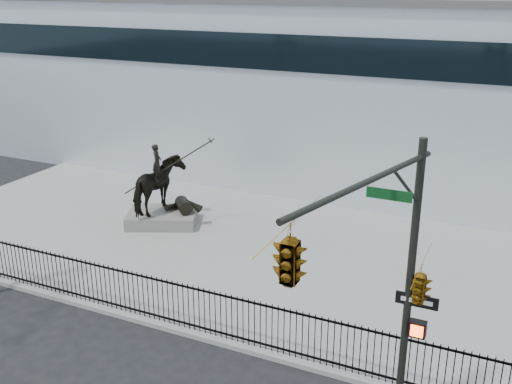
% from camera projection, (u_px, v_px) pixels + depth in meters
% --- Properties ---
extents(ground, '(120.00, 120.00, 0.00)m').
position_uv_depth(ground, '(152.00, 351.00, 17.16)').
color(ground, black).
rests_on(ground, ground).
extents(plaza, '(30.00, 12.00, 0.15)m').
position_uv_depth(plaza, '(255.00, 253.00, 23.11)').
color(plaza, gray).
rests_on(plaza, ground).
extents(building, '(44.00, 14.00, 9.00)m').
position_uv_depth(building, '(356.00, 87.00, 32.72)').
color(building, silver).
rests_on(building, ground).
extents(picket_fence, '(22.10, 0.10, 1.50)m').
position_uv_depth(picket_fence, '(174.00, 303.00, 17.93)').
color(picket_fence, black).
rests_on(picket_fence, plaza).
extents(statue_plinth, '(3.44, 2.99, 0.54)m').
position_uv_depth(statue_plinth, '(162.00, 218.00, 25.64)').
color(statue_plinth, '#63605A').
rests_on(statue_plinth, plaza).
extents(equestrian_statue, '(3.39, 2.88, 3.13)m').
position_uv_depth(equestrian_statue, '(162.00, 187.00, 25.17)').
color(equestrian_statue, black).
rests_on(equestrian_statue, statue_plinth).
extents(traffic_signal_right, '(2.17, 6.86, 7.00)m').
position_uv_depth(traffic_signal_right, '(362.00, 272.00, 11.24)').
color(traffic_signal_right, black).
rests_on(traffic_signal_right, ground).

